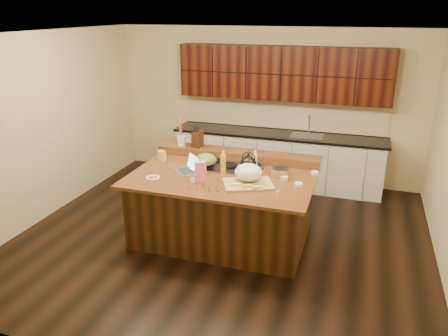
% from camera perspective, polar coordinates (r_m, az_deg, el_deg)
% --- Properties ---
extents(room, '(5.52, 5.02, 2.72)m').
position_cam_1_polar(room, '(5.61, -0.16, 3.19)').
color(room, black).
rests_on(room, ground).
extents(island, '(2.40, 1.60, 0.92)m').
position_cam_1_polar(island, '(5.92, -0.15, -5.03)').
color(island, black).
rests_on(island, ground).
extents(back_ledge, '(2.40, 0.30, 0.12)m').
position_cam_1_polar(back_ledge, '(6.35, 1.83, 1.75)').
color(back_ledge, black).
rests_on(back_ledge, island).
extents(cooktop, '(0.92, 0.52, 0.05)m').
position_cam_1_polar(cooktop, '(6.01, 0.74, 0.20)').
color(cooktop, gray).
rests_on(cooktop, island).
extents(back_counter, '(3.70, 0.66, 2.40)m').
position_cam_1_polar(back_counter, '(7.71, 7.20, 4.94)').
color(back_counter, silver).
rests_on(back_counter, ground).
extents(kettle, '(0.23, 0.23, 0.19)m').
position_cam_1_polar(kettle, '(5.77, 3.20, 0.63)').
color(kettle, black).
rests_on(kettle, cooktop).
extents(green_bowl, '(0.35, 0.35, 0.16)m').
position_cam_1_polar(green_bowl, '(5.95, -2.39, 1.10)').
color(green_bowl, olive).
rests_on(green_bowl, cooktop).
extents(laptop, '(0.41, 0.41, 0.23)m').
position_cam_1_polar(laptop, '(5.85, -4.58, 0.06)').
color(laptop, '#B7B7BC').
rests_on(laptop, island).
extents(oil_bottle, '(0.07, 0.07, 0.27)m').
position_cam_1_polar(oil_bottle, '(5.74, -0.11, 0.50)').
color(oil_bottle, gold).
rests_on(oil_bottle, island).
extents(vinegar_bottle, '(0.08, 0.08, 0.25)m').
position_cam_1_polar(vinegar_bottle, '(5.83, 4.05, 0.67)').
color(vinegar_bottle, silver).
rests_on(vinegar_bottle, island).
extents(wooden_tray, '(0.72, 0.65, 0.24)m').
position_cam_1_polar(wooden_tray, '(5.45, 3.19, -0.91)').
color(wooden_tray, tan).
rests_on(wooden_tray, island).
extents(ramekin_a, '(0.10, 0.10, 0.04)m').
position_cam_1_polar(ramekin_a, '(5.64, 7.87, -1.30)').
color(ramekin_a, white).
rests_on(ramekin_a, island).
extents(ramekin_b, '(0.12, 0.12, 0.04)m').
position_cam_1_polar(ramekin_b, '(5.45, 9.73, -2.16)').
color(ramekin_b, white).
rests_on(ramekin_b, island).
extents(ramekin_c, '(0.12, 0.12, 0.04)m').
position_cam_1_polar(ramekin_c, '(5.87, 11.77, -0.66)').
color(ramekin_c, white).
rests_on(ramekin_c, island).
extents(strainer_bowl, '(0.27, 0.27, 0.09)m').
position_cam_1_polar(strainer_bowl, '(5.74, 7.34, -0.63)').
color(strainer_bowl, '#996B3F').
rests_on(strainer_bowl, island).
extents(kitchen_timer, '(0.10, 0.10, 0.07)m').
position_cam_1_polar(kitchen_timer, '(5.32, 7.02, -2.42)').
color(kitchen_timer, silver).
rests_on(kitchen_timer, island).
extents(pink_bag, '(0.16, 0.14, 0.26)m').
position_cam_1_polar(pink_bag, '(5.49, -3.09, -0.48)').
color(pink_bag, pink).
rests_on(pink_bag, island).
extents(candy_plate, '(0.21, 0.21, 0.01)m').
position_cam_1_polar(candy_plate, '(5.72, -9.29, -1.23)').
color(candy_plate, white).
rests_on(candy_plate, island).
extents(package_box, '(0.13, 0.11, 0.15)m').
position_cam_1_polar(package_box, '(6.31, -8.14, 1.58)').
color(package_box, '#DFB44E').
rests_on(package_box, island).
extents(utensil_crock, '(0.15, 0.15, 0.14)m').
position_cam_1_polar(utensil_crock, '(6.61, -5.58, 3.57)').
color(utensil_crock, white).
rests_on(utensil_crock, back_ledge).
extents(knife_block, '(0.13, 0.20, 0.24)m').
position_cam_1_polar(knife_block, '(6.50, -3.47, 3.78)').
color(knife_block, black).
rests_on(knife_block, back_ledge).
extents(gumdrop_0, '(0.02, 0.02, 0.02)m').
position_cam_1_polar(gumdrop_0, '(5.41, -2.70, -2.21)').
color(gumdrop_0, red).
rests_on(gumdrop_0, island).
extents(gumdrop_1, '(0.02, 0.02, 0.02)m').
position_cam_1_polar(gumdrop_1, '(5.27, -2.59, -2.82)').
color(gumdrop_1, '#198C26').
rests_on(gumdrop_1, island).
extents(gumdrop_2, '(0.02, 0.02, 0.02)m').
position_cam_1_polar(gumdrop_2, '(5.45, -3.98, -2.04)').
color(gumdrop_2, red).
rests_on(gumdrop_2, island).
extents(gumdrop_3, '(0.02, 0.02, 0.02)m').
position_cam_1_polar(gumdrop_3, '(5.23, -1.91, -2.99)').
color(gumdrop_3, '#198C26').
rests_on(gumdrop_3, island).
extents(gumdrop_4, '(0.02, 0.02, 0.02)m').
position_cam_1_polar(gumdrop_4, '(5.30, -2.00, -2.66)').
color(gumdrop_4, red).
rests_on(gumdrop_4, island).
extents(gumdrop_5, '(0.02, 0.02, 0.02)m').
position_cam_1_polar(gumdrop_5, '(5.39, -3.43, -2.29)').
color(gumdrop_5, '#198C26').
rests_on(gumdrop_5, island).
extents(gumdrop_6, '(0.02, 0.02, 0.02)m').
position_cam_1_polar(gumdrop_6, '(5.41, -3.50, -2.22)').
color(gumdrop_6, red).
rests_on(gumdrop_6, island).
extents(gumdrop_7, '(0.02, 0.02, 0.02)m').
position_cam_1_polar(gumdrop_7, '(5.23, -0.81, -2.99)').
color(gumdrop_7, '#198C26').
rests_on(gumdrop_7, island).
extents(gumdrop_8, '(0.02, 0.02, 0.02)m').
position_cam_1_polar(gumdrop_8, '(5.35, -2.92, -2.47)').
color(gumdrop_8, red).
rests_on(gumdrop_8, island).
extents(gumdrop_9, '(0.02, 0.02, 0.02)m').
position_cam_1_polar(gumdrop_9, '(5.37, -2.50, -2.37)').
color(gumdrop_9, '#198C26').
rests_on(gumdrop_9, island).
extents(gumdrop_10, '(0.02, 0.02, 0.02)m').
position_cam_1_polar(gumdrop_10, '(5.36, -4.60, -2.47)').
color(gumdrop_10, red).
rests_on(gumdrop_10, island).
extents(gumdrop_11, '(0.02, 0.02, 0.02)m').
position_cam_1_polar(gumdrop_11, '(5.27, -1.04, -2.82)').
color(gumdrop_11, '#198C26').
rests_on(gumdrop_11, island).
extents(gumdrop_12, '(0.02, 0.02, 0.02)m').
position_cam_1_polar(gumdrop_12, '(5.36, -1.03, -2.42)').
color(gumdrop_12, red).
rests_on(gumdrop_12, island).
extents(gumdrop_13, '(0.02, 0.02, 0.02)m').
position_cam_1_polar(gumdrop_13, '(5.31, -0.35, -2.64)').
color(gumdrop_13, '#198C26').
rests_on(gumdrop_13, island).
extents(gumdrop_14, '(0.02, 0.02, 0.02)m').
position_cam_1_polar(gumdrop_14, '(5.28, -3.55, -2.80)').
color(gumdrop_14, red).
rests_on(gumdrop_14, island).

